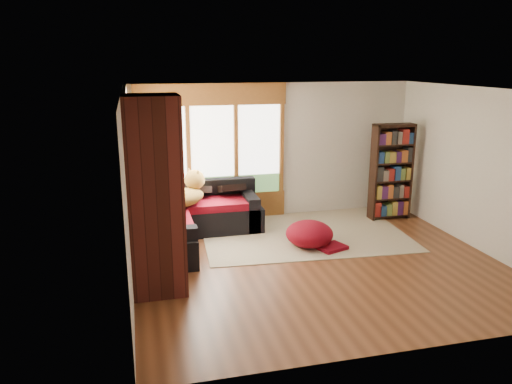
{
  "coord_description": "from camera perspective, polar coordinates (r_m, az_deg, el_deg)",
  "views": [
    {
      "loc": [
        -2.63,
        -6.69,
        3.01
      ],
      "look_at": [
        -0.76,
        0.85,
        0.95
      ],
      "focal_mm": 35.0,
      "sensor_mm": 36.0,
      "label": 1
    }
  ],
  "objects": [
    {
      "name": "wall_front",
      "position": [
        5.23,
        17.25,
        -4.91
      ],
      "size": [
        5.5,
        0.04,
        2.6
      ],
      "primitive_type": "cube",
      "color": "silver",
      "rests_on": "ground"
    },
    {
      "name": "wall_left",
      "position": [
        6.9,
        -14.47,
        0.04
      ],
      "size": [
        0.04,
        5.0,
        2.6
      ],
      "primitive_type": "cube",
      "color": "silver",
      "rests_on": "ground"
    },
    {
      "name": "ceiling",
      "position": [
        7.19,
        7.7,
        11.47
      ],
      "size": [
        5.5,
        5.5,
        0.0
      ],
      "primitive_type": "plane",
      "color": "white"
    },
    {
      "name": "roller_blind",
      "position": [
        8.81,
        -14.24,
        6.19
      ],
      "size": [
        0.03,
        0.72,
        0.9
      ],
      "primitive_type": "cube",
      "color": "#7A9F6A",
      "rests_on": "wall_left"
    },
    {
      "name": "windows_back",
      "position": [
        9.41,
        -4.97,
        4.66
      ],
      "size": [
        2.82,
        0.1,
        1.9
      ],
      "color": "#915925",
      "rests_on": "wall_back"
    },
    {
      "name": "floor",
      "position": [
        7.79,
        7.03,
        -7.98
      ],
      "size": [
        5.5,
        5.5,
        0.0
      ],
      "primitive_type": "plane",
      "color": "#592E18",
      "rests_on": "ground"
    },
    {
      "name": "wall_right",
      "position": [
        8.75,
        24.42,
        2.26
      ],
      "size": [
        0.04,
        5.0,
        2.6
      ],
      "primitive_type": "cube",
      "color": "silver",
      "rests_on": "ground"
    },
    {
      "name": "wall_back",
      "position": [
        9.71,
        2.04,
        4.71
      ],
      "size": [
        5.5,
        0.04,
        2.6
      ],
      "primitive_type": "cube",
      "color": "silver",
      "rests_on": "ground"
    },
    {
      "name": "pouf",
      "position": [
        8.35,
        6.13,
        -4.69
      ],
      "size": [
        1.01,
        1.01,
        0.43
      ],
      "primitive_type": "ellipsoid",
      "rotation": [
        0.0,
        0.0,
        -0.34
      ],
      "color": "maroon",
      "rests_on": "area_rug"
    },
    {
      "name": "bookshelf",
      "position": [
        9.92,
        15.2,
        2.22
      ],
      "size": [
        0.79,
        0.26,
        1.85
      ],
      "color": "black",
      "rests_on": "ground"
    },
    {
      "name": "windows_left",
      "position": [
        8.06,
        -14.27,
        2.52
      ],
      "size": [
        0.1,
        2.62,
        1.9
      ],
      "color": "#915925",
      "rests_on": "wall_left"
    },
    {
      "name": "sectional_sofa",
      "position": [
        8.84,
        -8.87,
        -3.15
      ],
      "size": [
        2.2,
        2.2,
        0.8
      ],
      "rotation": [
        0.0,
        0.0,
        -0.01
      ],
      "color": "black",
      "rests_on": "ground"
    },
    {
      "name": "area_rug",
      "position": [
        9.09,
        5.22,
        -4.48
      ],
      "size": [
        3.72,
        2.94,
        0.01
      ],
      "primitive_type": "cube",
      "rotation": [
        0.0,
        0.0,
        -0.06
      ],
      "color": "beige",
      "rests_on": "ground"
    },
    {
      "name": "dog_tan",
      "position": [
        8.65,
        -8.08,
        -0.12
      ],
      "size": [
        1.04,
        1.0,
        0.51
      ],
      "rotation": [
        0.0,
        0.0,
        0.71
      ],
      "color": "olive",
      "rests_on": "sectional_sofa"
    },
    {
      "name": "brick_chimney",
      "position": [
        6.57,
        -11.43,
        -0.53
      ],
      "size": [
        0.7,
        0.7,
        2.6
      ],
      "primitive_type": "cube",
      "color": "#471914",
      "rests_on": "ground"
    },
    {
      "name": "throw_pillows",
      "position": [
        8.85,
        -8.83,
        0.08
      ],
      "size": [
        1.98,
        1.68,
        0.45
      ],
      "color": "black",
      "rests_on": "sectional_sofa"
    },
    {
      "name": "dog_brindle",
      "position": [
        8.15,
        -9.82,
        -1.44
      ],
      "size": [
        0.48,
        0.79,
        0.43
      ],
      "rotation": [
        0.0,
        0.0,
        1.57
      ],
      "color": "#332315",
      "rests_on": "sectional_sofa"
    }
  ]
}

